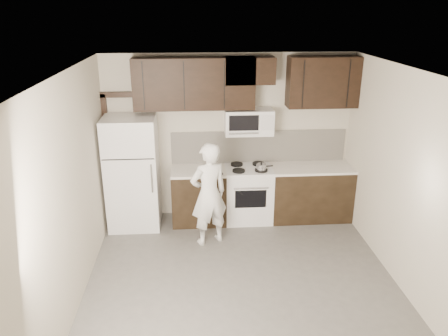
{
  "coord_description": "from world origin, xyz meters",
  "views": [
    {
      "loc": [
        -0.58,
        -4.62,
        3.39
      ],
      "look_at": [
        -0.18,
        0.9,
        1.31
      ],
      "focal_mm": 35.0,
      "sensor_mm": 36.0,
      "label": 1
    }
  ],
  "objects": [
    {
      "name": "back_wall",
      "position": [
        0.0,
        2.25,
        1.35
      ],
      "size": [
        4.0,
        0.0,
        4.0
      ],
      "primitive_type": "plane",
      "rotation": [
        1.57,
        0.0,
        0.0
      ],
      "color": "#BEB5A1",
      "rests_on": "ground"
    },
    {
      "name": "upper_cabinets",
      "position": [
        0.21,
        2.08,
        2.28
      ],
      "size": [
        3.48,
        0.35,
        0.78
      ],
      "color": "black",
      "rests_on": "back_wall"
    },
    {
      "name": "microwave",
      "position": [
        0.3,
        2.06,
        1.65
      ],
      "size": [
        0.76,
        0.42,
        0.4
      ],
      "color": "white",
      "rests_on": "upper_cabinets"
    },
    {
      "name": "floor",
      "position": [
        0.0,
        0.0,
        0.0
      ],
      "size": [
        4.5,
        4.5,
        0.0
      ],
      "primitive_type": "plane",
      "color": "#575552",
      "rests_on": "ground"
    },
    {
      "name": "pizza",
      "position": [
        -0.34,
        1.76,
        0.94
      ],
      "size": [
        0.3,
        0.3,
        0.02
      ],
      "primitive_type": "cylinder",
      "rotation": [
        0.0,
        0.0,
        0.27
      ],
      "color": "#CFB58B",
      "rests_on": "baking_tray"
    },
    {
      "name": "baking_tray",
      "position": [
        -0.34,
        1.76,
        0.92
      ],
      "size": [
        0.42,
        0.35,
        0.02
      ],
      "primitive_type": "cube",
      "rotation": [
        0.0,
        0.0,
        0.27
      ],
      "color": "black",
      "rests_on": "counter_run"
    },
    {
      "name": "door_trim",
      "position": [
        -1.92,
        2.21,
        1.25
      ],
      "size": [
        0.5,
        0.08,
        2.12
      ],
      "color": "black",
      "rests_on": "floor"
    },
    {
      "name": "person",
      "position": [
        -0.38,
        1.22,
        0.79
      ],
      "size": [
        0.68,
        0.57,
        1.57
      ],
      "primitive_type": "imported",
      "rotation": [
        0.0,
        0.0,
        3.55
      ],
      "color": "silver",
      "rests_on": "floor"
    },
    {
      "name": "saucepan",
      "position": [
        0.48,
        1.79,
        0.97
      ],
      "size": [
        0.27,
        0.15,
        0.15
      ],
      "color": "silver",
      "rests_on": "stove"
    },
    {
      "name": "ceiling",
      "position": [
        0.0,
        0.0,
        2.7
      ],
      "size": [
        4.5,
        4.5,
        0.0
      ],
      "primitive_type": "plane",
      "rotation": [
        3.14,
        0.0,
        0.0
      ],
      "color": "white",
      "rests_on": "back_wall"
    },
    {
      "name": "refrigerator",
      "position": [
        -1.55,
        1.89,
        0.9
      ],
      "size": [
        0.8,
        0.76,
        1.8
      ],
      "color": "white",
      "rests_on": "floor"
    },
    {
      "name": "stove",
      "position": [
        0.3,
        1.94,
        0.46
      ],
      "size": [
        0.76,
        0.66,
        0.94
      ],
      "color": "white",
      "rests_on": "floor"
    },
    {
      "name": "backsplash",
      "position": [
        0.5,
        2.24,
        1.18
      ],
      "size": [
        2.9,
        0.02,
        0.54
      ],
      "primitive_type": "cube",
      "color": "beige",
      "rests_on": "counter_run"
    },
    {
      "name": "counter_run",
      "position": [
        0.6,
        1.94,
        0.46
      ],
      "size": [
        2.95,
        0.64,
        0.91
      ],
      "color": "black",
      "rests_on": "floor"
    }
  ]
}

